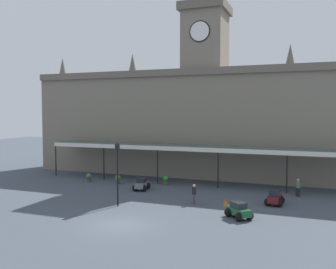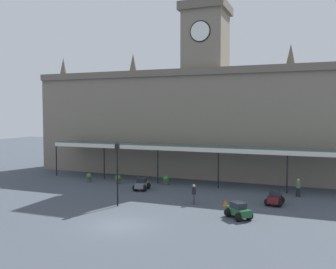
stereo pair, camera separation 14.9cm
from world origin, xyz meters
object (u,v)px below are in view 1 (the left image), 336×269
Objects in this scene: car_grey_sedan at (142,185)px; planter_near_kerb at (89,178)px; car_maroon_sedan at (275,199)px; pedestrian_near_entrance at (194,193)px; victorian_lamppost at (117,167)px; planter_forecourt_centre at (166,180)px; traffic_cone at (225,202)px; car_green_sedan at (239,211)px; planter_by_canopy at (118,179)px; pedestrian_beside_cars at (298,187)px.

car_grey_sedan reaches higher than planter_near_kerb.
car_maroon_sedan is 6.79m from pedestrian_near_entrance.
planter_near_kerb is (-8.19, 8.22, -2.79)m from victorian_lamppost.
car_grey_sedan is at bearing -111.82° from planter_forecourt_centre.
victorian_lamppost is 9.40m from traffic_cone.
car_maroon_sedan is 1.26× the size of pedestrian_near_entrance.
car_grey_sedan is 0.97× the size of car_green_sedan.
car_maroon_sedan is (12.95, -1.30, 0.00)m from car_grey_sedan.
pedestrian_near_entrance reaches higher than car_maroon_sedan.
planter_near_kerb is (-16.50, 4.98, 0.19)m from traffic_cone.
planter_near_kerb is (-20.25, 3.02, -0.01)m from car_maroon_sedan.
pedestrian_near_entrance is 14.81m from planter_near_kerb.
pedestrian_near_entrance is (-4.32, 2.87, 0.41)m from car_green_sedan.
victorian_lamppost is 5.54× the size of planter_by_canopy.
pedestrian_near_entrance is at bearing 146.38° from car_green_sedan.
planter_near_kerb is (-13.85, 5.24, -0.42)m from pedestrian_near_entrance.
planter_near_kerb is at bearing -177.99° from pedestrian_beside_cars.
car_green_sedan is 3.55m from traffic_cone.
car_maroon_sedan is at bearing -8.49° from planter_near_kerb.
victorian_lamppost is at bearing -45.11° from planter_near_kerb.
planter_by_canopy is 5.22m from planter_forecourt_centre.
car_grey_sedan is at bearing -170.35° from pedestrian_beside_cars.
pedestrian_beside_cars is at bearing 1.73° from planter_by_canopy.
planter_near_kerb and planter_by_canopy have the same top height.
pedestrian_beside_cars is at bearing 46.35° from traffic_cone.
car_grey_sedan is 2.25× the size of planter_forecourt_centre.
pedestrian_near_entrance reaches higher than planter_near_kerb.
pedestrian_beside_cars is at bearing 9.65° from car_grey_sedan.
planter_forecourt_centre reaches higher than traffic_cone.
planter_forecourt_centre is (-9.56, 9.64, -0.01)m from car_green_sedan.
car_maroon_sedan is (2.09, 5.08, 0.00)m from car_green_sedan.
planter_near_kerb is (-21.98, -0.77, -0.42)m from pedestrian_beside_cars.
car_grey_sedan is at bearing 174.26° from car_maroon_sedan.
car_grey_sedan is 1.03× the size of car_maroon_sedan.
planter_near_kerb and planter_forecourt_centre have the same top height.
car_maroon_sedan reaches higher than planter_by_canopy.
car_grey_sedan reaches higher than planter_forecourt_centre.
pedestrian_near_entrance reaches higher than planter_by_canopy.
car_grey_sedan is 2.25× the size of planter_near_kerb.
pedestrian_beside_cars is 22.00m from planter_near_kerb.
pedestrian_beside_cars reaches higher than planter_by_canopy.
traffic_cone is 10.23m from planter_forecourt_centre.
planter_forecourt_centre is at bearing 87.54° from victorian_lamppost.
pedestrian_beside_cars is 1.74× the size of planter_near_kerb.
planter_by_canopy is at bearing 152.64° from car_grey_sedan.
car_grey_sedan is 9.75m from traffic_cone.
pedestrian_near_entrance is (6.54, -3.52, 0.41)m from car_grey_sedan.
car_green_sedan is at bearing -112.32° from car_maroon_sedan.
victorian_lamppost is 9.00× the size of traffic_cone.
pedestrian_beside_cars reaches higher than car_green_sedan.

